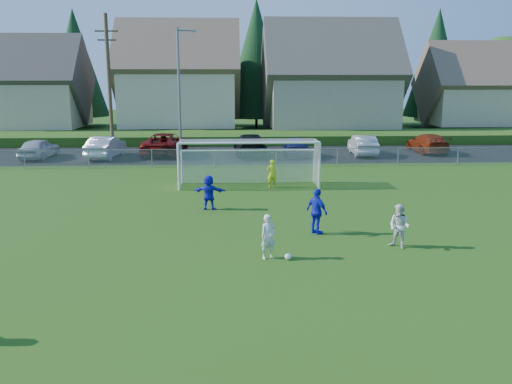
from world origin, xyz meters
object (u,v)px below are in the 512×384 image
player_blue_a (317,211)px  car_c (165,144)px  player_white_b (399,226)px  car_a (39,148)px  soccer_ball (288,257)px  car_e (296,146)px  car_f (363,145)px  player_blue_b (209,192)px  car_b (106,147)px  car_g (428,143)px  soccer_goal (249,156)px  player_white_a (268,237)px  goalkeeper (272,174)px  car_d (250,145)px

player_blue_a → car_c: bearing=-14.9°
player_white_b → car_a: (-19.36, 21.16, -0.06)m
soccer_ball → car_e: bearing=82.4°
car_c → car_f: (14.61, -0.87, -0.08)m
car_a → player_blue_a: bearing=135.1°
player_blue_b → car_b: (-7.91, 15.43, -0.00)m
car_b → car_f: bearing=-172.6°
soccer_ball → player_blue_b: bearing=112.3°
car_g → soccer_goal: 18.36m
player_white_a → car_e: size_ratio=0.34×
player_white_b → car_g: size_ratio=0.31×
car_e → car_g: car_e is taller
soccer_goal → car_b: bearing=133.9°
goalkeeper → car_e: 11.38m
soccer_ball → car_c: car_c is taller
car_g → car_c: bearing=0.6°
player_blue_b → soccer_goal: 5.60m
player_white_b → car_e: size_ratio=0.35×
player_white_a → player_blue_b: player_blue_b is taller
car_b → soccer_goal: bearing=139.8°
player_blue_b → car_e: (5.77, 15.64, -0.03)m
car_d → player_white_a: bearing=87.2°
player_blue_a → car_g: player_blue_a is taller
goalkeeper → car_c: (-6.99, 12.21, 0.07)m
car_f → player_blue_a: bearing=74.6°
goalkeeper → player_blue_a: bearing=88.1°
player_white_b → car_g: player_white_b is taller
soccer_goal → player_blue_b: bearing=-110.6°
car_b → car_f: car_b is taller
player_blue_a → car_f: player_blue_a is taller
soccer_ball → goalkeeper: goalkeeper is taller
car_a → soccer_goal: size_ratio=0.57×
car_c → soccer_goal: 12.99m
player_white_b → player_blue_a: (-2.57, 1.82, 0.09)m
player_white_a → soccer_goal: (-0.22, 11.82, 0.89)m
goalkeeper → car_d: size_ratio=0.27×
car_d → car_g: bearing=-178.7°
car_d → car_e: bearing=170.1°
car_b → car_d: car_d is taller
player_blue_a → car_b: size_ratio=0.37×
car_f → car_g: size_ratio=0.90×
player_white_b → car_b: 25.78m
car_c → car_e: bearing=178.1°
player_blue_a → car_b: 22.84m
soccer_ball → soccer_goal: bearing=94.0°
player_blue_b → car_b: 17.34m
soccer_ball → car_a: size_ratio=0.05×
player_white_a → car_e: bearing=56.3°
soccer_ball → car_a: car_a is taller
player_white_b → car_b: bearing=172.0°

